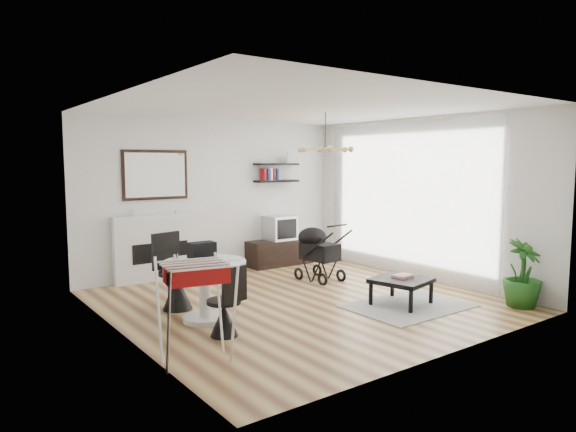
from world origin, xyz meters
TOP-DOWN VIEW (x-y plane):
  - floor at (0.00, 0.00)m, footprint 5.00×5.00m
  - ceiling at (0.00, 0.00)m, footprint 5.00×5.00m
  - wall_back at (0.00, 2.50)m, footprint 5.00×0.00m
  - wall_left at (-2.50, 0.00)m, footprint 0.00×5.00m
  - wall_right at (2.50, 0.00)m, footprint 0.00×5.00m
  - sheer_curtain at (2.40, 0.20)m, footprint 0.04×3.60m
  - fireplace at (-1.10, 2.42)m, footprint 1.50×0.17m
  - shelf_lower at (1.25, 2.37)m, footprint 0.90×0.25m
  - shelf_upper at (1.25, 2.37)m, footprint 0.90×0.25m
  - pendant_lamp at (0.70, 0.30)m, footprint 0.90×0.90m
  - tv_console at (1.25, 2.26)m, footprint 1.30×0.45m
  - crt_tv at (1.25, 2.26)m, footprint 0.52×0.46m
  - dining_table at (-1.50, -0.02)m, footprint 1.03×1.03m
  - laptop at (-1.59, -0.03)m, footprint 0.42×0.38m
  - black_bag at (-1.41, 0.21)m, footprint 0.33×0.20m
  - newspaper at (-1.31, -0.11)m, footprint 0.40×0.35m
  - drinking_glass at (-1.80, 0.14)m, footprint 0.06×0.06m
  - chair_far at (-1.57, 0.67)m, footprint 0.52×0.53m
  - chair_near at (-1.58, -0.67)m, footprint 0.41×0.42m
  - drying_rack at (-2.18, -1.17)m, footprint 0.78×0.75m
  - stroller at (1.05, 0.89)m, footprint 0.56×0.83m
  - rug at (1.03, -1.08)m, footprint 1.61×1.17m
  - coffee_table at (1.01, -0.97)m, footprint 0.84×0.84m
  - magazines at (1.08, -0.94)m, footprint 0.27×0.22m
  - potted_plant at (2.25, -2.01)m, footprint 0.53×0.53m

SIDE VIEW (x-z plane):
  - floor at x=0.00m, z-range 0.00..0.00m
  - rug at x=1.03m, z-range 0.00..0.01m
  - tv_console at x=1.25m, z-range 0.00..0.49m
  - chair_near at x=-1.58m, z-range -0.15..0.66m
  - chair_far at x=-1.57m, z-range -0.19..0.83m
  - coffee_table at x=1.01m, z-range 0.15..0.51m
  - magazines at x=1.08m, z-range 0.37..0.41m
  - stroller at x=1.05m, z-range -0.07..0.91m
  - potted_plant at x=2.25m, z-range 0.00..0.92m
  - dining_table at x=-1.50m, z-range 0.12..0.87m
  - drying_rack at x=-2.18m, z-range 0.03..1.03m
  - fireplace at x=-1.10m, z-range -0.39..1.77m
  - crt_tv at x=1.25m, z-range 0.49..0.95m
  - newspaper at x=-1.31m, z-range 0.75..0.76m
  - laptop at x=-1.59m, z-range 0.75..0.78m
  - drinking_glass at x=-1.80m, z-range 0.75..0.85m
  - black_bag at x=-1.41m, z-range 0.75..0.95m
  - wall_back at x=0.00m, z-range -1.15..3.85m
  - wall_left at x=-2.50m, z-range -1.15..3.85m
  - wall_right at x=2.50m, z-range -1.15..3.85m
  - sheer_curtain at x=2.40m, z-range 0.05..2.65m
  - shelf_lower at x=1.25m, z-range 1.58..1.62m
  - shelf_upper at x=1.25m, z-range 1.90..1.94m
  - pendant_lamp at x=0.70m, z-range 2.10..2.20m
  - ceiling at x=0.00m, z-range 2.70..2.70m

